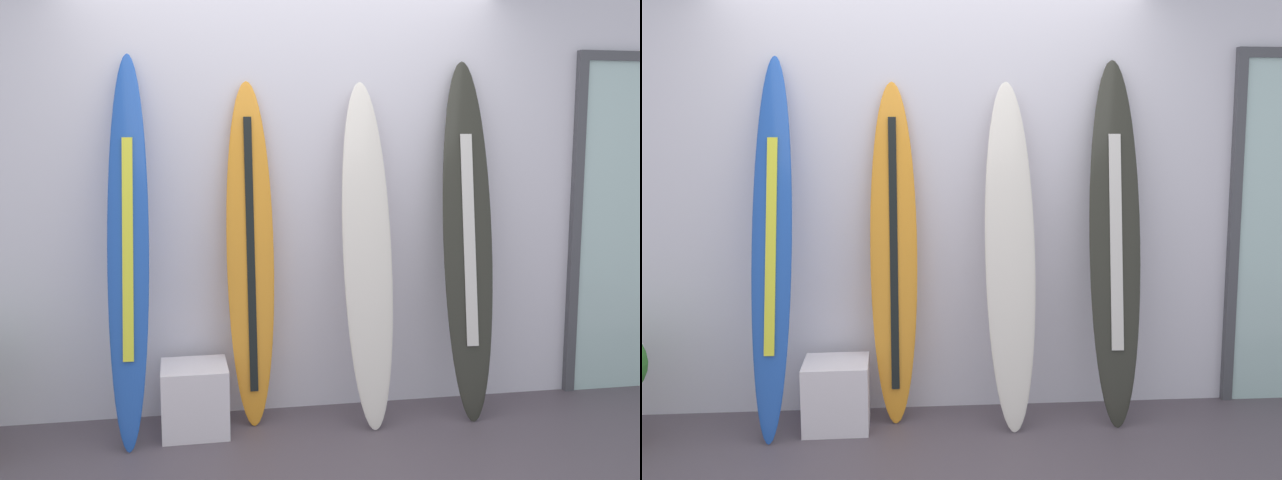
{
  "view_description": "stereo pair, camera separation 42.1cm",
  "coord_description": "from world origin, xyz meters",
  "views": [
    {
      "loc": [
        -0.61,
        -3.16,
        1.64
      ],
      "look_at": [
        0.15,
        0.95,
        1.07
      ],
      "focal_mm": 41.93,
      "sensor_mm": 36.0,
      "label": 1
    },
    {
      "loc": [
        -0.2,
        -3.22,
        1.64
      ],
      "look_at": [
        0.15,
        0.95,
        1.07
      ],
      "focal_mm": 41.93,
      "sensor_mm": 36.0,
      "label": 2
    }
  ],
  "objects": [
    {
      "name": "surfboard_charcoal",
      "position": [
        1.04,
        0.95,
        1.05
      ],
      "size": [
        0.32,
        0.46,
        2.1
      ],
      "color": "#2B2B23",
      "rests_on": "ground"
    },
    {
      "name": "surfboard_cobalt",
      "position": [
        -0.9,
        0.91,
        1.04
      ],
      "size": [
        0.25,
        0.54,
        2.1
      ],
      "color": "#214FAE",
      "rests_on": "ground"
    },
    {
      "name": "surfboard_sunset",
      "position": [
        -0.23,
        1.05,
        0.97
      ],
      "size": [
        0.28,
        0.29,
        1.96
      ],
      "color": "orange",
      "rests_on": "ground"
    },
    {
      "name": "display_block_left",
      "position": [
        -0.57,
        0.92,
        0.19
      ],
      "size": [
        0.37,
        0.37,
        0.39
      ],
      "color": "white",
      "rests_on": "ground"
    },
    {
      "name": "surfboard_ivory",
      "position": [
        0.43,
        0.94,
        0.97
      ],
      "size": [
        0.3,
        0.46,
        1.97
      ],
      "color": "silver",
      "rests_on": "ground"
    },
    {
      "name": "wall_back",
      "position": [
        0.0,
        1.3,
        1.4
      ],
      "size": [
        7.2,
        0.2,
        2.8
      ],
      "primitive_type": "cube",
      "color": "silver",
      "rests_on": "ground"
    }
  ]
}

